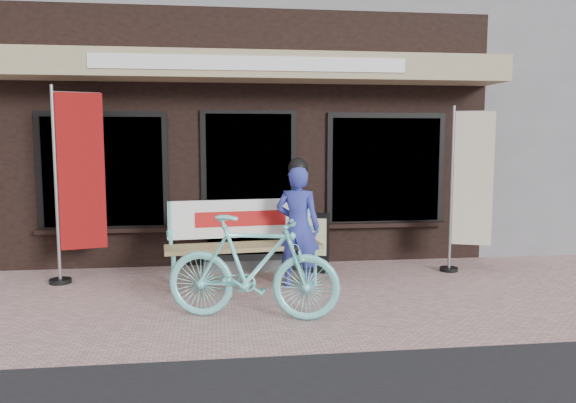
{
  "coord_description": "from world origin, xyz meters",
  "views": [
    {
      "loc": [
        -0.46,
        -5.97,
        1.81
      ],
      "look_at": [
        0.39,
        0.7,
        1.05
      ],
      "focal_mm": 35.0,
      "sensor_mm": 36.0,
      "label": 1
    }
  ],
  "objects": [
    {
      "name": "ground",
      "position": [
        0.0,
        0.0,
        0.0
      ],
      "size": [
        70.0,
        70.0,
        0.0
      ],
      "primitive_type": "plane",
      "color": "#C19893",
      "rests_on": "ground"
    },
    {
      "name": "bench",
      "position": [
        -0.15,
        0.94,
        0.61
      ],
      "size": [
        1.96,
        0.69,
        1.04
      ],
      "rotation": [
        0.0,
        0.0,
        0.1
      ],
      "color": "#71DDD8",
      "rests_on": "ground"
    },
    {
      "name": "nobori_cream",
      "position": [
        2.89,
        1.13,
        1.16
      ],
      "size": [
        0.66,
        0.36,
        2.24
      ],
      "rotation": [
        0.0,
        0.0,
        -0.37
      ],
      "color": "gray",
      "rests_on": "ground"
    },
    {
      "name": "menu_stand",
      "position": [
        0.83,
        1.35,
        0.42
      ],
      "size": [
        0.41,
        0.21,
        0.82
      ],
      "rotation": [
        0.0,
        0.0,
        -0.33
      ],
      "color": "black",
      "rests_on": "ground"
    },
    {
      "name": "storefront",
      "position": [
        0.0,
        4.96,
        2.99
      ],
      "size": [
        7.0,
        6.77,
        6.0
      ],
      "color": "black",
      "rests_on": "ground"
    },
    {
      "name": "person",
      "position": [
        0.51,
        0.69,
        0.77
      ],
      "size": [
        0.63,
        0.53,
        1.58
      ],
      "rotation": [
        0.0,
        0.0,
        -0.37
      ],
      "color": "#2C3497",
      "rests_on": "ground"
    },
    {
      "name": "nobori_red",
      "position": [
        -2.18,
        1.28,
        1.27
      ],
      "size": [
        0.73,
        0.34,
        2.45
      ],
      "rotation": [
        0.0,
        0.0,
        0.28
      ],
      "color": "gray",
      "rests_on": "ground"
    },
    {
      "name": "bicycle",
      "position": [
        -0.11,
        -0.48,
        0.53
      ],
      "size": [
        1.82,
        0.93,
        1.05
      ],
      "primitive_type": "imported",
      "rotation": [
        0.0,
        0.0,
        1.31
      ],
      "color": "#71DDD8",
      "rests_on": "ground"
    }
  ]
}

